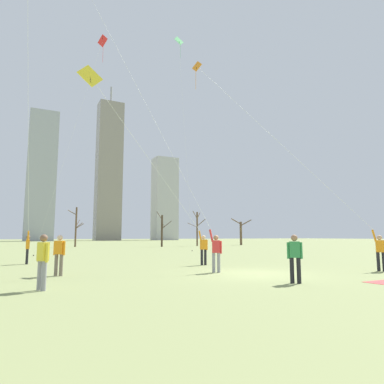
{
  "coord_description": "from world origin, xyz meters",
  "views": [
    {
      "loc": [
        -9.03,
        -12.09,
        1.56
      ],
      "look_at": [
        0.0,
        6.0,
        4.16
      ],
      "focal_mm": 32.39,
      "sensor_mm": 36.0,
      "label": 1
    }
  ],
  "objects_px": {
    "kite_flyer_far_back_yellow": "(189,225)",
    "bare_tree_left_of_center": "(76,226)",
    "kite_flyer_midfield_right_orange": "(355,225)",
    "distant_kite_drifting_right_red": "(97,59)",
    "kite_flyer_midfield_left_blue": "(28,201)",
    "bare_tree_far_right_edge": "(197,227)",
    "bare_tree_right_of_center": "(162,229)",
    "bystander_watching_nearby": "(295,256)",
    "bystander_strolling_midfield": "(59,253)",
    "distant_kite_low_near_trees_green": "(180,57)",
    "bystander_far_off_by_trees": "(43,259)",
    "bare_tree_leftmost": "(241,231)",
    "kite_flyer_foreground_left_pink": "(194,207)"
  },
  "relations": [
    {
      "from": "kite_flyer_midfield_right_orange",
      "to": "kite_flyer_far_back_yellow",
      "type": "bearing_deg",
      "value": 137.7
    },
    {
      "from": "kite_flyer_far_back_yellow",
      "to": "bare_tree_right_of_center",
      "type": "bearing_deg",
      "value": 70.72
    },
    {
      "from": "kite_flyer_far_back_yellow",
      "to": "bare_tree_far_right_edge",
      "type": "distance_m",
      "value": 38.79
    },
    {
      "from": "kite_flyer_midfield_left_blue",
      "to": "bystander_far_off_by_trees",
      "type": "height_order",
      "value": "kite_flyer_midfield_left_blue"
    },
    {
      "from": "kite_flyer_midfield_right_orange",
      "to": "bystander_watching_nearby",
      "type": "relative_size",
      "value": 7.62
    },
    {
      "from": "bystander_far_off_by_trees",
      "to": "bystander_strolling_midfield",
      "type": "xyz_separation_m",
      "value": [
        0.83,
        3.77,
        0.0
      ]
    },
    {
      "from": "bystander_watching_nearby",
      "to": "kite_flyer_far_back_yellow",
      "type": "bearing_deg",
      "value": 92.14
    },
    {
      "from": "kite_flyer_midfield_left_blue",
      "to": "bare_tree_far_right_edge",
      "type": "distance_m",
      "value": 39.68
    },
    {
      "from": "kite_flyer_far_back_yellow",
      "to": "bare_tree_left_of_center",
      "type": "bearing_deg",
      "value": 90.63
    },
    {
      "from": "bystander_far_off_by_trees",
      "to": "distant_kite_low_near_trees_green",
      "type": "height_order",
      "value": "distant_kite_low_near_trees_green"
    },
    {
      "from": "kite_flyer_midfield_right_orange",
      "to": "distant_kite_low_near_trees_green",
      "type": "bearing_deg",
      "value": 88.41
    },
    {
      "from": "kite_flyer_midfield_right_orange",
      "to": "distant_kite_drifting_right_red",
      "type": "relative_size",
      "value": 0.67
    },
    {
      "from": "bare_tree_left_of_center",
      "to": "bystander_strolling_midfield",
      "type": "bearing_deg",
      "value": -98.88
    },
    {
      "from": "kite_flyer_midfield_left_blue",
      "to": "distant_kite_drifting_right_red",
      "type": "height_order",
      "value": "distant_kite_drifting_right_red"
    },
    {
      "from": "kite_flyer_midfield_left_blue",
      "to": "kite_flyer_midfield_right_orange",
      "type": "bearing_deg",
      "value": -35.22
    },
    {
      "from": "bare_tree_right_of_center",
      "to": "bare_tree_left_of_center",
      "type": "bearing_deg",
      "value": 157.66
    },
    {
      "from": "bare_tree_right_of_center",
      "to": "bare_tree_left_of_center",
      "type": "distance_m",
      "value": 12.92
    },
    {
      "from": "kite_flyer_midfield_left_blue",
      "to": "bystander_far_off_by_trees",
      "type": "relative_size",
      "value": 10.94
    },
    {
      "from": "bystander_watching_nearby",
      "to": "distant_kite_low_near_trees_green",
      "type": "xyz_separation_m",
      "value": [
        6.33,
        23.41,
        20.13
      ]
    },
    {
      "from": "bystander_watching_nearby",
      "to": "bystander_strolling_midfield",
      "type": "height_order",
      "value": "same"
    },
    {
      "from": "distant_kite_drifting_right_red",
      "to": "bare_tree_right_of_center",
      "type": "height_order",
      "value": "distant_kite_drifting_right_red"
    },
    {
      "from": "kite_flyer_far_back_yellow",
      "to": "bystander_watching_nearby",
      "type": "height_order",
      "value": "kite_flyer_far_back_yellow"
    },
    {
      "from": "kite_flyer_midfield_left_blue",
      "to": "distant_kite_drifting_right_red",
      "type": "bearing_deg",
      "value": 56.43
    },
    {
      "from": "bare_tree_right_of_center",
      "to": "distant_kite_low_near_trees_green",
      "type": "bearing_deg",
      "value": -106.0
    },
    {
      "from": "kite_flyer_foreground_left_pink",
      "to": "bare_tree_far_right_edge",
      "type": "bearing_deg",
      "value": 62.44
    },
    {
      "from": "distant_kite_drifting_right_red",
      "to": "bare_tree_far_right_edge",
      "type": "distance_m",
      "value": 33.91
    },
    {
      "from": "bystander_far_off_by_trees",
      "to": "bare_tree_left_of_center",
      "type": "relative_size",
      "value": 0.27
    },
    {
      "from": "bare_tree_far_right_edge",
      "to": "bare_tree_left_of_center",
      "type": "relative_size",
      "value": 0.95
    },
    {
      "from": "bare_tree_right_of_center",
      "to": "bystander_watching_nearby",
      "type": "bearing_deg",
      "value": -105.49
    },
    {
      "from": "kite_flyer_midfield_right_orange",
      "to": "bare_tree_far_right_edge",
      "type": "xyz_separation_m",
      "value": [
        12.23,
        39.69,
        1.01
      ]
    },
    {
      "from": "kite_flyer_midfield_left_blue",
      "to": "distant_kite_drifting_right_red",
      "type": "xyz_separation_m",
      "value": [
        4.71,
        7.1,
        12.79
      ]
    },
    {
      "from": "kite_flyer_foreground_left_pink",
      "to": "kite_flyer_midfield_right_orange",
      "type": "distance_m",
      "value": 7.6
    },
    {
      "from": "bystander_far_off_by_trees",
      "to": "distant_kite_low_near_trees_green",
      "type": "distance_m",
      "value": 32.48
    },
    {
      "from": "bystander_strolling_midfield",
      "to": "distant_kite_drifting_right_red",
      "type": "distance_m",
      "value": 20.5
    },
    {
      "from": "kite_flyer_midfield_left_blue",
      "to": "kite_flyer_far_back_yellow",
      "type": "xyz_separation_m",
      "value": [
        7.76,
        -4.25,
        -1.35
      ]
    },
    {
      "from": "bare_tree_right_of_center",
      "to": "bare_tree_leftmost",
      "type": "height_order",
      "value": "bare_tree_right_of_center"
    },
    {
      "from": "kite_flyer_midfield_right_orange",
      "to": "bare_tree_leftmost",
      "type": "bearing_deg",
      "value": 61.93
    },
    {
      "from": "bystander_strolling_midfield",
      "to": "distant_kite_low_near_trees_green",
      "type": "bearing_deg",
      "value": 52.97
    },
    {
      "from": "kite_flyer_far_back_yellow",
      "to": "bare_tree_far_right_edge",
      "type": "relative_size",
      "value": 1.63
    },
    {
      "from": "bystander_watching_nearby",
      "to": "distant_kite_low_near_trees_green",
      "type": "bearing_deg",
      "value": 74.88
    },
    {
      "from": "kite_flyer_midfield_right_orange",
      "to": "distant_kite_drifting_right_red",
      "type": "distance_m",
      "value": 23.8
    },
    {
      "from": "bystander_far_off_by_trees",
      "to": "distant_kite_drifting_right_red",
      "type": "relative_size",
      "value": 0.09
    },
    {
      "from": "bare_tree_left_of_center",
      "to": "kite_flyer_far_back_yellow",
      "type": "bearing_deg",
      "value": -89.37
    },
    {
      "from": "kite_flyer_foreground_left_pink",
      "to": "bare_tree_left_of_center",
      "type": "height_order",
      "value": "kite_flyer_foreground_left_pink"
    },
    {
      "from": "bare_tree_far_right_edge",
      "to": "kite_flyer_midfield_right_orange",
      "type": "bearing_deg",
      "value": -107.12
    },
    {
      "from": "kite_flyer_far_back_yellow",
      "to": "bare_tree_far_right_edge",
      "type": "bearing_deg",
      "value": 61.93
    },
    {
      "from": "kite_flyer_midfield_right_orange",
      "to": "bare_tree_far_right_edge",
      "type": "height_order",
      "value": "kite_flyer_midfield_right_orange"
    },
    {
      "from": "kite_flyer_midfield_right_orange",
      "to": "bystander_far_off_by_trees",
      "type": "relative_size",
      "value": 7.62
    },
    {
      "from": "bystander_watching_nearby",
      "to": "bystander_strolling_midfield",
      "type": "xyz_separation_m",
      "value": [
        -6.88,
        5.9,
        0.0
      ]
    },
    {
      "from": "distant_kite_drifting_right_red",
      "to": "bare_tree_leftmost",
      "type": "distance_m",
      "value": 42.16
    }
  ]
}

